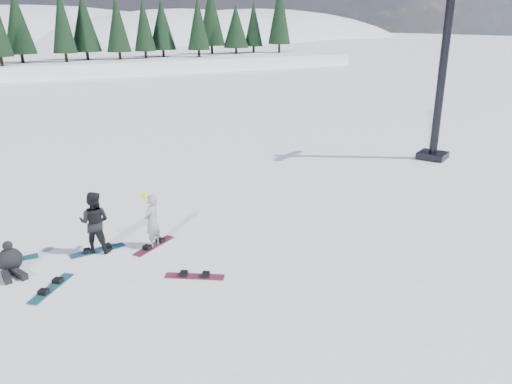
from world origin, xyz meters
TOP-DOWN VIEW (x-y plane):
  - ground at (0.00, 0.00)m, footprint 420.00×420.00m
  - lift_tower at (13.31, 3.99)m, footprint 2.12×1.61m
  - snowboarder_woman at (-1.23, 1.20)m, footprint 0.68×0.64m
  - snowboarder_man at (-2.70, 1.69)m, footprint 1.07×1.02m
  - seated_rider at (-4.90, 1.53)m, footprint 0.70×1.06m
  - snowboard_woman at (-1.22, 1.20)m, footprint 1.44×1.00m
  - snowboard_man at (-2.70, 1.69)m, footprint 1.52×0.38m
  - snowboard_loose_a at (-4.17, 0.12)m, footprint 1.23×1.28m
  - snowboard_loose_c at (-4.94, 2.22)m, footprint 1.51×0.32m
  - snowboard_loose_b at (-0.93, -1.05)m, footprint 1.39×1.08m

SIDE VIEW (x-z plane):
  - ground at x=0.00m, z-range 0.00..0.00m
  - snowboard_woman at x=-1.22m, z-range 0.00..0.03m
  - snowboard_man at x=-2.70m, z-range 0.00..0.03m
  - snowboard_loose_a at x=-4.17m, z-range 0.00..0.03m
  - snowboard_loose_c at x=-4.94m, z-range 0.00..0.03m
  - snowboard_loose_b at x=-0.93m, z-range 0.00..0.03m
  - seated_rider at x=-4.90m, z-range -0.10..0.75m
  - snowboarder_woman at x=-1.23m, z-range -0.06..1.64m
  - snowboarder_man at x=-2.70m, z-range 0.00..1.75m
  - lift_tower at x=13.31m, z-range -0.75..7.34m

